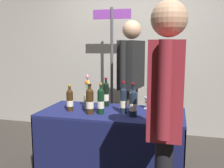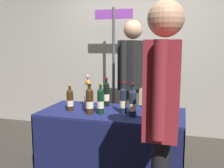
{
  "view_description": "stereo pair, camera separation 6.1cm",
  "coord_description": "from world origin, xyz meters",
  "px_view_note": "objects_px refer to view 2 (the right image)",
  "views": [
    {
      "loc": [
        0.67,
        -2.6,
        1.44
      ],
      "look_at": [
        0.0,
        0.0,
        1.03
      ],
      "focal_mm": 40.69,
      "sensor_mm": 36.0,
      "label": 1
    },
    {
      "loc": [
        0.73,
        -2.58,
        1.44
      ],
      "look_at": [
        0.0,
        0.0,
        1.03
      ],
      "focal_mm": 40.69,
      "sensor_mm": 36.0,
      "label": 2
    }
  ],
  "objects_px": {
    "vendor_presenter": "(132,73)",
    "taster_foreground_right": "(163,104)",
    "display_bottle_0": "(123,100)",
    "flower_vase": "(88,97)",
    "booth_signpost": "(114,60)",
    "featured_wine_bottle": "(133,103)",
    "wine_glass_near_vendor": "(147,101)",
    "tasting_table": "(112,131)"
  },
  "relations": [
    {
      "from": "taster_foreground_right",
      "to": "vendor_presenter",
      "type": "bearing_deg",
      "value": 18.37
    },
    {
      "from": "featured_wine_bottle",
      "to": "display_bottle_0",
      "type": "height_order",
      "value": "display_bottle_0"
    },
    {
      "from": "tasting_table",
      "to": "booth_signpost",
      "type": "distance_m",
      "value": 1.39
    },
    {
      "from": "featured_wine_bottle",
      "to": "vendor_presenter",
      "type": "height_order",
      "value": "vendor_presenter"
    },
    {
      "from": "wine_glass_near_vendor",
      "to": "featured_wine_bottle",
      "type": "bearing_deg",
      "value": -104.88
    },
    {
      "from": "vendor_presenter",
      "to": "featured_wine_bottle",
      "type": "bearing_deg",
      "value": 22.88
    },
    {
      "from": "tasting_table",
      "to": "taster_foreground_right",
      "type": "relative_size",
      "value": 0.89
    },
    {
      "from": "display_bottle_0",
      "to": "taster_foreground_right",
      "type": "distance_m",
      "value": 0.98
    },
    {
      "from": "tasting_table",
      "to": "taster_foreground_right",
      "type": "xyz_separation_m",
      "value": [
        0.61,
        -0.89,
        0.55
      ]
    },
    {
      "from": "tasting_table",
      "to": "featured_wine_bottle",
      "type": "height_order",
      "value": "featured_wine_bottle"
    },
    {
      "from": "wine_glass_near_vendor",
      "to": "vendor_presenter",
      "type": "xyz_separation_m",
      "value": [
        -0.27,
        0.48,
        0.25
      ]
    },
    {
      "from": "tasting_table",
      "to": "flower_vase",
      "type": "bearing_deg",
      "value": 169.86
    },
    {
      "from": "flower_vase",
      "to": "vendor_presenter",
      "type": "distance_m",
      "value": 0.78
    },
    {
      "from": "tasting_table",
      "to": "featured_wine_bottle",
      "type": "distance_m",
      "value": 0.47
    },
    {
      "from": "featured_wine_bottle",
      "to": "flower_vase",
      "type": "bearing_deg",
      "value": 160.5
    },
    {
      "from": "tasting_table",
      "to": "featured_wine_bottle",
      "type": "bearing_deg",
      "value": -29.19
    },
    {
      "from": "taster_foreground_right",
      "to": "wine_glass_near_vendor",
      "type": "bearing_deg",
      "value": 13.23
    },
    {
      "from": "display_bottle_0",
      "to": "flower_vase",
      "type": "height_order",
      "value": "flower_vase"
    },
    {
      "from": "wine_glass_near_vendor",
      "to": "vendor_presenter",
      "type": "distance_m",
      "value": 0.61
    },
    {
      "from": "wine_glass_near_vendor",
      "to": "display_bottle_0",
      "type": "bearing_deg",
      "value": -129.66
    },
    {
      "from": "display_bottle_0",
      "to": "flower_vase",
      "type": "bearing_deg",
      "value": 166.9
    },
    {
      "from": "display_bottle_0",
      "to": "wine_glass_near_vendor",
      "type": "height_order",
      "value": "display_bottle_0"
    },
    {
      "from": "tasting_table",
      "to": "display_bottle_0",
      "type": "xyz_separation_m",
      "value": [
        0.14,
        -0.05,
        0.37
      ]
    },
    {
      "from": "wine_glass_near_vendor",
      "to": "booth_signpost",
      "type": "height_order",
      "value": "booth_signpost"
    },
    {
      "from": "display_bottle_0",
      "to": "wine_glass_near_vendor",
      "type": "distance_m",
      "value": 0.34
    },
    {
      "from": "vendor_presenter",
      "to": "taster_foreground_right",
      "type": "xyz_separation_m",
      "value": [
        0.53,
        -1.59,
        -0.02
      ]
    },
    {
      "from": "display_bottle_0",
      "to": "vendor_presenter",
      "type": "relative_size",
      "value": 0.19
    },
    {
      "from": "featured_wine_bottle",
      "to": "vendor_presenter",
      "type": "xyz_separation_m",
      "value": [
        -0.17,
        0.84,
        0.2
      ]
    },
    {
      "from": "display_bottle_0",
      "to": "booth_signpost",
      "type": "xyz_separation_m",
      "value": [
        -0.44,
        1.2,
        0.35
      ]
    },
    {
      "from": "booth_signpost",
      "to": "tasting_table",
      "type": "bearing_deg",
      "value": -75.33
    },
    {
      "from": "flower_vase",
      "to": "tasting_table",
      "type": "bearing_deg",
      "value": -10.14
    },
    {
      "from": "flower_vase",
      "to": "featured_wine_bottle",
      "type": "bearing_deg",
      "value": -19.5
    },
    {
      "from": "flower_vase",
      "to": "booth_signpost",
      "type": "distance_m",
      "value": 1.16
    },
    {
      "from": "display_bottle_0",
      "to": "wine_glass_near_vendor",
      "type": "bearing_deg",
      "value": 50.34
    },
    {
      "from": "tasting_table",
      "to": "flower_vase",
      "type": "xyz_separation_m",
      "value": [
        -0.3,
        0.05,
        0.35
      ]
    },
    {
      "from": "featured_wine_bottle",
      "to": "booth_signpost",
      "type": "bearing_deg",
      "value": 113.32
    },
    {
      "from": "featured_wine_bottle",
      "to": "taster_foreground_right",
      "type": "bearing_deg",
      "value": -64.72
    },
    {
      "from": "taster_foreground_right",
      "to": "booth_signpost",
      "type": "height_order",
      "value": "booth_signpost"
    },
    {
      "from": "featured_wine_bottle",
      "to": "wine_glass_near_vendor",
      "type": "bearing_deg",
      "value": 75.12
    },
    {
      "from": "display_bottle_0",
      "to": "taster_foreground_right",
      "type": "height_order",
      "value": "taster_foreground_right"
    },
    {
      "from": "tasting_table",
      "to": "flower_vase",
      "type": "relative_size",
      "value": 3.96
    },
    {
      "from": "vendor_presenter",
      "to": "tasting_table",
      "type": "bearing_deg",
      "value": 4.42
    }
  ]
}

